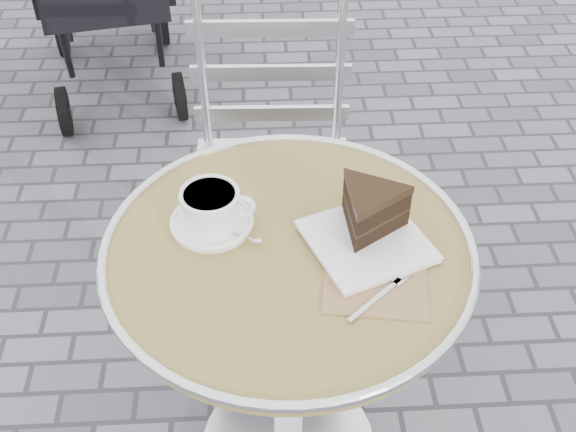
{
  "coord_description": "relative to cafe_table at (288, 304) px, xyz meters",
  "views": [
    {
      "loc": [
        -0.05,
        -0.97,
        1.69
      ],
      "look_at": [
        0.0,
        0.03,
        0.78
      ],
      "focal_mm": 45.0,
      "sensor_mm": 36.0,
      "label": 1
    }
  ],
  "objects": [
    {
      "name": "bistro_chair",
      "position": [
        -0.01,
        0.58,
        0.01
      ],
      "size": [
        0.43,
        0.43,
        0.93
      ],
      "rotation": [
        0.0,
        0.0,
        -0.04
      ],
      "color": "silver",
      "rests_on": "ground"
    },
    {
      "name": "cappuccino_set",
      "position": [
        -0.14,
        0.07,
        0.2
      ],
      "size": [
        0.17,
        0.16,
        0.08
      ],
      "rotation": [
        0.0,
        0.0,
        -0.01
      ],
      "color": "white",
      "rests_on": "cafe_table"
    },
    {
      "name": "cake_plate_set",
      "position": [
        0.15,
        0.02,
        0.22
      ],
      "size": [
        0.26,
        0.34,
        0.11
      ],
      "rotation": [
        0.0,
        0.0,
        0.38
      ],
      "color": "#987053",
      "rests_on": "cafe_table"
    },
    {
      "name": "cafe_table",
      "position": [
        0.0,
        0.0,
        0.0
      ],
      "size": [
        0.72,
        0.72,
        0.74
      ],
      "color": "silver",
      "rests_on": "ground"
    }
  ]
}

